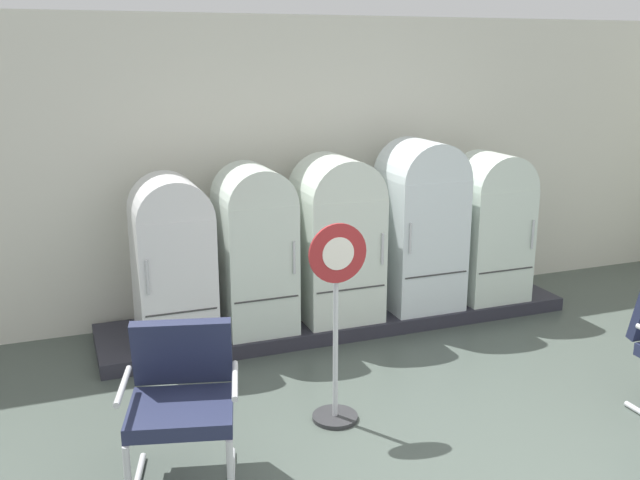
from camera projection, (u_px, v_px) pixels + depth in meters
name	position (u px, v px, depth m)	size (l,w,h in m)	color
back_wall	(315.00, 164.00, 6.92)	(11.76, 0.12, 2.82)	silver
display_plinth	(339.00, 317.00, 6.69)	(4.41, 0.95, 0.12)	#2B2B35
refrigerator_0	(172.00, 255.00, 5.86)	(0.62, 0.68, 1.40)	white
refrigerator_1	(255.00, 243.00, 6.10)	(0.60, 0.70, 1.44)	silver
refrigerator_2	(336.00, 234.00, 6.37)	(0.70, 0.72, 1.48)	silver
refrigerator_3	(420.00, 220.00, 6.63)	(0.69, 0.69, 1.59)	white
refrigerator_4	(491.00, 222.00, 6.88)	(0.65, 0.62, 1.43)	silver
armchair_left	(182.00, 393.00, 4.18)	(0.77, 0.77, 0.94)	silver
sign_stand	(336.00, 334.00, 4.78)	(0.40, 0.32, 1.42)	#2D2D30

